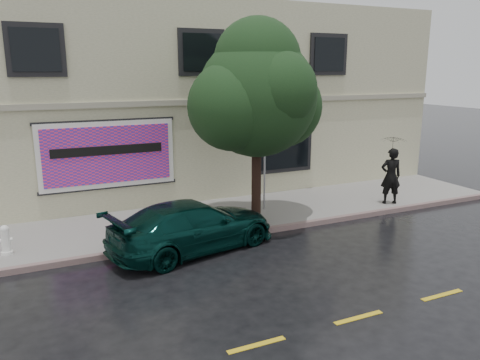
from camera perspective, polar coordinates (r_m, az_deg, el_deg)
name	(u,v)px	position (r m, az deg, el deg)	size (l,w,h in m)	color
ground	(272,254)	(12.27, 3.88, -9.02)	(90.00, 90.00, 0.00)	black
sidewalk	(223,216)	(15.00, -2.08, -4.47)	(20.00, 3.50, 0.15)	gray
curb	(247,233)	(13.49, 0.82, -6.54)	(20.00, 0.18, 0.16)	slate
road_marking	(359,317)	(9.66, 14.25, -15.94)	(19.00, 0.12, 0.01)	gold
building	(168,98)	(19.75, -8.71, 9.82)	(20.00, 8.12, 7.00)	beige
billboard	(108,155)	(15.26, -15.79, 2.99)	(4.30, 0.16, 2.20)	white
car	(193,226)	(12.37, -5.74, -5.59)	(2.01, 4.56, 1.33)	black
pedestrian	(391,176)	(16.77, 17.90, 0.47)	(0.70, 0.46, 1.93)	black
umbrella	(394,138)	(16.54, 18.22, 4.84)	(0.89, 0.89, 0.66)	black
street_tree	(257,97)	(13.62, 2.08, 10.02)	(3.45, 3.45, 5.46)	black
fire_hydrant	(6,240)	(13.11, -26.66, -6.57)	(0.31, 0.29, 0.76)	white
sign_pole	(265,160)	(15.13, 3.02, 2.49)	(0.35, 0.06, 2.81)	#9FA0A8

